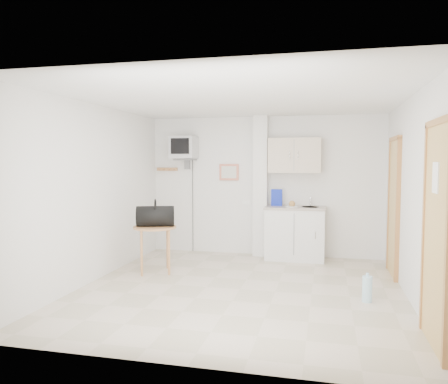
% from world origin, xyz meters
% --- Properties ---
extents(ground, '(4.50, 4.50, 0.00)m').
position_xyz_m(ground, '(0.00, 0.00, 0.00)').
color(ground, beige).
rests_on(ground, ground).
extents(room_envelope, '(4.24, 4.54, 2.55)m').
position_xyz_m(room_envelope, '(0.24, 0.09, 1.54)').
color(room_envelope, white).
rests_on(room_envelope, ground).
extents(kitchenette, '(1.03, 0.58, 2.10)m').
position_xyz_m(kitchenette, '(0.57, 2.00, 0.80)').
color(kitchenette, silver).
rests_on(kitchenette, ground).
extents(crt_television, '(0.44, 0.45, 2.15)m').
position_xyz_m(crt_television, '(-1.45, 2.02, 1.94)').
color(crt_television, slate).
rests_on(crt_television, ground).
extents(round_table, '(0.65, 0.65, 0.71)m').
position_xyz_m(round_table, '(-1.44, 0.59, 0.62)').
color(round_table, '#C07C4B').
rests_on(round_table, ground).
extents(duffel_bag, '(0.63, 0.47, 0.42)m').
position_xyz_m(duffel_bag, '(-1.43, 0.59, 0.87)').
color(duffel_bag, black).
rests_on(duffel_bag, round_table).
extents(water_bottle, '(0.12, 0.12, 0.35)m').
position_xyz_m(water_bottle, '(1.60, -0.16, 0.16)').
color(water_bottle, '#A9D8EB').
rests_on(water_bottle, ground).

